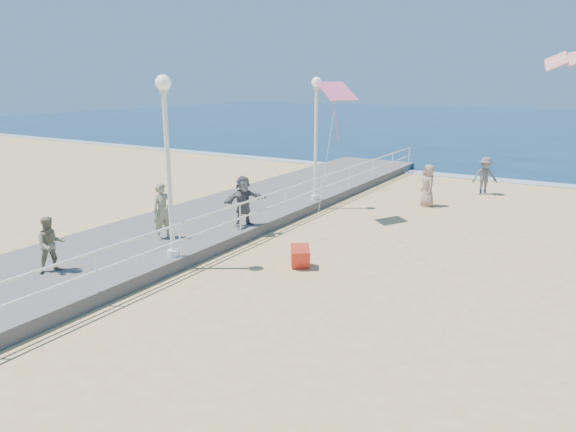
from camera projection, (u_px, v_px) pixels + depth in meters
The scene contains 14 objects.
ground at pixel (331, 307), 12.95m from camera, with size 160.00×160.00×0.00m, color #DCB673.
ocean at pixel (556, 125), 66.63m from camera, with size 160.00×90.00×0.05m, color #0B2647.
surf_line at pixel (490, 179), 29.88m from camera, with size 160.00×1.20×0.04m, color silver.
boardwalk at pixel (125, 251), 16.68m from camera, with size 5.00×44.00×0.40m, color slate.
railing at pixel (179, 231), 15.18m from camera, with size 0.05×42.00×0.55m.
lamp_post_mid at pixel (167, 149), 14.72m from camera, with size 0.44×0.44×5.32m.
lamp_post_far at pixel (316, 126), 22.15m from camera, with size 0.44×0.44×5.32m.
spectator_1 at pixel (51, 244), 14.10m from camera, with size 0.77×0.60×1.58m, color gray.
spectator_5 at pixel (244, 201), 18.65m from camera, with size 1.72×0.55×1.85m, color #5C5C61.
spectator_6 at pixel (163, 211), 17.11m from camera, with size 0.69×0.45×1.90m, color #969368.
beach_walker_a at pixel (485, 176), 25.69m from camera, with size 1.22×0.70×1.90m, color #5A5A5F.
beach_walker_c at pixel (428, 185), 23.27m from camera, with size 0.94×0.61×1.92m, color gray.
box_kite at pixel (300, 258), 15.67m from camera, with size 0.55×0.55×0.60m, color red.
kite_diamond_pink at pixel (337, 91), 19.72m from camera, with size 1.29×1.29×0.02m, color #F75B88.
Camera 1 is at (5.28, -10.77, 5.53)m, focal length 32.00 mm.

